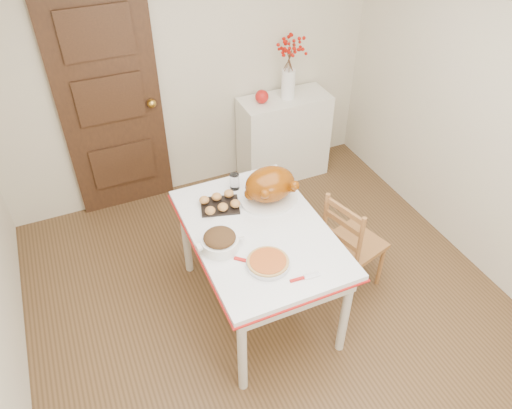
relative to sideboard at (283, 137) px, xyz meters
name	(u,v)px	position (x,y,z in m)	size (l,w,h in m)	color
floor	(285,329)	(-0.85, -1.78, -0.43)	(3.50, 4.00, 0.00)	#47311A
wall_back	(187,65)	(-0.85, 0.22, 0.82)	(3.50, 0.00, 2.50)	beige
door_back	(111,105)	(-1.55, 0.19, 0.60)	(0.85, 0.06, 2.06)	black
sideboard	(283,137)	(0.00, 0.00, 0.00)	(0.86, 0.38, 0.86)	white
kitchen_table	(259,270)	(-0.94, -1.50, -0.04)	(0.90, 1.31, 0.79)	white
chair_oak	(354,242)	(-0.18, -1.56, 0.01)	(0.39, 0.39, 0.88)	#A05F2A
berry_vase	(289,69)	(0.03, 0.00, 0.71)	(0.29, 0.29, 0.57)	white
apple	(262,97)	(-0.24, 0.00, 0.49)	(0.12, 0.12, 0.12)	red
turkey_platter	(270,186)	(-0.74, -1.25, 0.49)	(0.42, 0.34, 0.27)	#743A0A
pumpkin_pie	(268,262)	(-1.02, -1.82, 0.38)	(0.27, 0.27, 0.06)	#B34D1B
stuffing_dish	(220,241)	(-1.23, -1.55, 0.41)	(0.31, 0.24, 0.12)	#442B13
rolls_tray	(220,203)	(-1.09, -1.17, 0.39)	(0.27, 0.21, 0.07)	#CB8447
pie_server	(305,277)	(-0.86, -2.00, 0.36)	(0.19, 0.06, 0.01)	silver
carving_knife	(255,263)	(-1.08, -1.77, 0.36)	(0.28, 0.07, 0.01)	silver
drinking_glass	(235,182)	(-0.91, -1.01, 0.42)	(0.07, 0.07, 0.12)	white
shaker_pair	(275,176)	(-0.61, -1.05, 0.40)	(0.10, 0.04, 0.10)	white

